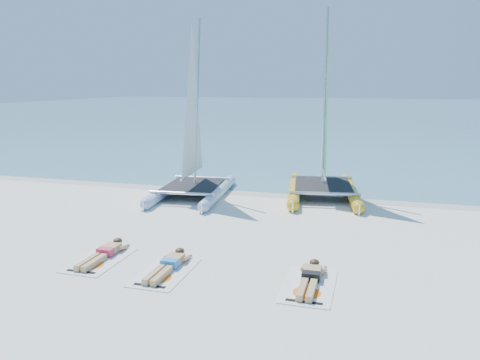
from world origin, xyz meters
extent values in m
plane|color=white|center=(0.00, 0.00, 0.00)|extent=(140.00, 140.00, 0.00)
cube|color=#6EA4B8|center=(0.00, 63.00, 0.01)|extent=(140.00, 115.00, 0.01)
cube|color=silver|center=(0.00, 5.50, 0.00)|extent=(140.00, 1.40, 0.01)
cylinder|color=#A7C2DB|center=(-3.44, 4.19, 0.19)|extent=(0.77, 4.36, 0.38)
cone|color=#A7C2DB|center=(-3.65, 6.57, 0.19)|extent=(0.41, 0.59, 0.36)
cylinder|color=#A7C2DB|center=(-1.50, 4.37, 0.19)|extent=(0.77, 4.36, 0.38)
cone|color=#A7C2DB|center=(-1.72, 6.75, 0.19)|extent=(0.41, 0.59, 0.36)
cube|color=black|center=(-2.47, 4.28, 0.41)|extent=(2.08, 2.55, 0.03)
cylinder|color=silver|center=(-2.54, 5.05, 3.40)|extent=(0.19, 1.14, 5.98)
cylinder|color=yellow|center=(1.08, 5.38, 0.20)|extent=(1.06, 4.61, 0.41)
cone|color=yellow|center=(0.72, 7.89, 0.20)|extent=(0.47, 0.64, 0.39)
cylinder|color=yellow|center=(3.12, 5.67, 0.20)|extent=(1.06, 4.61, 0.41)
cone|color=yellow|center=(2.75, 8.18, 0.20)|extent=(0.47, 0.64, 0.39)
cube|color=black|center=(2.10, 5.53, 0.44)|extent=(2.32, 2.79, 0.03)
cylinder|color=silver|center=(1.98, 6.34, 3.60)|extent=(0.27, 1.21, 6.34)
cube|color=white|center=(-2.22, -2.26, 0.01)|extent=(1.00, 1.85, 0.02)
cube|color=tan|center=(-2.22, -1.83, 0.12)|extent=(0.36, 0.55, 0.17)
cube|color=#D23151|center=(-2.22, -2.03, 0.12)|extent=(0.37, 0.22, 0.17)
cube|color=tan|center=(-2.22, -2.63, 0.09)|extent=(0.31, 0.85, 0.13)
sphere|color=tan|center=(-2.22, -1.46, 0.16)|extent=(0.21, 0.21, 0.21)
ellipsoid|color=#362613|center=(-2.22, -1.45, 0.20)|extent=(0.22, 0.24, 0.15)
cube|color=white|center=(-0.45, -2.51, 0.01)|extent=(1.00, 1.85, 0.02)
cube|color=tan|center=(-0.45, -2.08, 0.12)|extent=(0.36, 0.55, 0.17)
cube|color=#2688CD|center=(-0.45, -2.28, 0.12)|extent=(0.37, 0.22, 0.17)
cube|color=tan|center=(-0.45, -2.88, 0.09)|extent=(0.31, 0.85, 0.13)
sphere|color=tan|center=(-0.45, -1.71, 0.16)|extent=(0.21, 0.21, 0.21)
ellipsoid|color=#362613|center=(-0.45, -1.70, 0.20)|extent=(0.22, 0.24, 0.15)
cube|color=white|center=(2.66, -2.37, 0.01)|extent=(1.00, 1.85, 0.02)
cube|color=tan|center=(2.66, -1.94, 0.12)|extent=(0.36, 0.55, 0.17)
cube|color=black|center=(2.66, -2.14, 0.12)|extent=(0.37, 0.22, 0.17)
cube|color=tan|center=(2.66, -2.74, 0.09)|extent=(0.31, 0.85, 0.13)
sphere|color=tan|center=(2.66, -1.57, 0.16)|extent=(0.21, 0.21, 0.21)
ellipsoid|color=#362613|center=(2.66, -1.56, 0.20)|extent=(0.22, 0.24, 0.15)
camera|label=1|loc=(3.72, -11.25, 4.04)|focal=35.00mm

